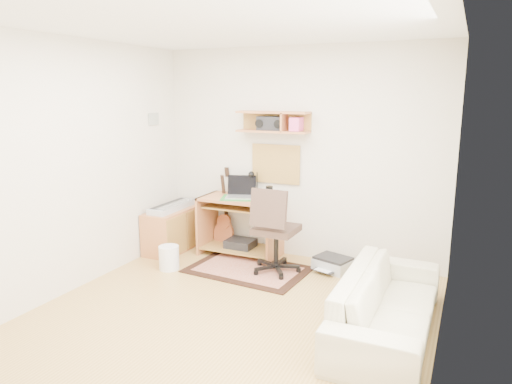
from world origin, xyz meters
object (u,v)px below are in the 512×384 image
at_px(task_chair, 276,229).
at_px(cabinet, 174,229).
at_px(sofa, 388,293).
at_px(desk, 240,226).
at_px(printer, 333,263).

relative_size(task_chair, cabinet, 1.15).
xyz_separation_m(cabinet, sofa, (2.96, -1.12, 0.09)).
bearing_deg(desk, cabinet, -169.02).
xyz_separation_m(task_chair, sofa, (1.41, -0.91, -0.15)).
bearing_deg(sofa, task_chair, 57.04).
bearing_deg(printer, sofa, -38.66).
distance_m(desk, sofa, 2.43).
relative_size(printer, sofa, 0.22).
bearing_deg(sofa, desk, 57.88).
distance_m(desk, task_chair, 0.76).
height_order(desk, sofa, desk).
bearing_deg(printer, desk, -164.05).
bearing_deg(desk, task_chair, -30.24).
distance_m(task_chair, printer, 0.80).
xyz_separation_m(task_chair, cabinet, (-1.55, 0.20, -0.24)).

